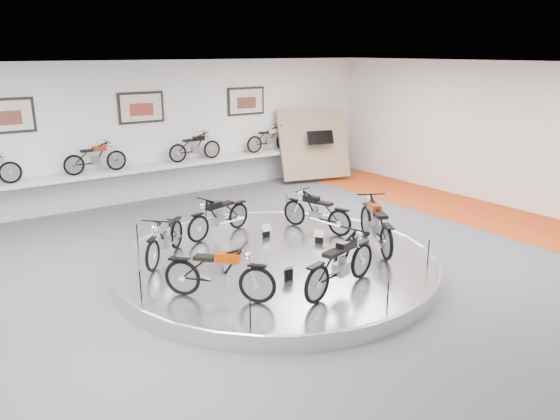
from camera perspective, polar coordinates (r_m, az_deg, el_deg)
floor at (r=10.84m, az=0.52°, el=-6.83°), size 16.00×16.00×0.00m
ceiling at (r=9.96m, az=0.58°, el=14.83°), size 16.00×16.00×0.00m
wall_back at (r=16.31m, az=-14.18°, el=7.90°), size 16.00×0.00×16.00m
wall_right at (r=16.18m, az=24.32°, el=6.88°), size 0.00×14.00×14.00m
orange_carpet_strip at (r=15.59m, az=21.20°, el=-0.63°), size 2.40×12.60×0.01m
dado_band at (r=16.56m, az=-13.81°, el=2.93°), size 15.68×0.04×1.10m
display_platform at (r=11.00m, az=-0.40°, el=-5.61°), size 6.40×6.40×0.30m
platform_rim at (r=10.96m, az=-0.40°, el=-5.02°), size 6.40×6.40×0.10m
shelf at (r=16.21m, az=-13.54°, el=4.29°), size 11.00×0.55×0.10m
poster_left at (r=15.28m, az=-26.70°, el=8.77°), size 1.35×0.06×0.88m
poster_center at (r=16.19m, az=-14.30°, el=10.33°), size 1.35×0.06×0.88m
poster_right at (r=17.76m, az=-3.56°, el=11.29°), size 1.35×0.06×0.88m
display_panel at (r=18.46m, az=3.53°, el=6.94°), size 2.56×1.52×2.30m
shelf_bike_b at (r=15.65m, az=-18.73°, el=5.01°), size 1.22×0.43×0.73m
shelf_bike_c at (r=16.73m, az=-8.86°, el=6.37°), size 1.22×0.43×0.73m
shelf_bike_d at (r=18.08m, az=-1.15°, el=7.30°), size 1.22×0.43×0.73m
bike_a at (r=12.38m, az=3.83°, el=-0.12°), size 0.96×1.66×0.92m
bike_b at (r=12.12m, az=-6.41°, el=-0.56°), size 1.65×0.94×0.92m
bike_c at (r=10.91m, az=-11.96°, el=-2.76°), size 1.50×1.49×0.92m
bike_d at (r=9.03m, az=-6.39°, el=-6.47°), size 1.51×1.61×0.96m
bike_e at (r=9.36m, az=6.37°, el=-5.49°), size 1.80×1.01×1.00m
bike_f at (r=11.45m, az=10.00°, el=-1.37°), size 1.40×1.88×1.05m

